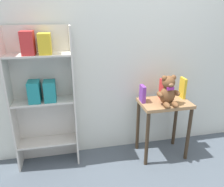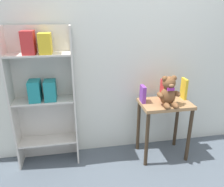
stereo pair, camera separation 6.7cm
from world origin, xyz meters
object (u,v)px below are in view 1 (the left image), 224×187
at_px(bookshelf_side, 43,91).
at_px(book_standing_purple, 143,94).
at_px(teddy_bear, 168,91).
at_px(book_standing_yellow, 183,88).
at_px(book_standing_red, 162,89).
at_px(display_table, 164,113).

xyz_separation_m(bookshelf_side, book_standing_purple, (1.05, -0.10, -0.08)).
relative_size(teddy_bear, book_standing_yellow, 1.37).
height_order(bookshelf_side, book_standing_red, bookshelf_side).
bearing_deg(book_standing_purple, teddy_bear, -26.26).
xyz_separation_m(book_standing_red, book_standing_yellow, (0.24, -0.01, 0.00)).
relative_size(display_table, book_standing_red, 2.96).
bearing_deg(bookshelf_side, display_table, -6.76).
xyz_separation_m(bookshelf_side, display_table, (1.29, -0.15, -0.31)).
distance_m(bookshelf_side, book_standing_red, 1.29).
bearing_deg(book_standing_yellow, teddy_bear, -146.84).
distance_m(book_standing_purple, book_standing_red, 0.25).
relative_size(display_table, book_standing_yellow, 2.90).
bearing_deg(teddy_bear, bookshelf_side, 169.93).
xyz_separation_m(book_standing_purple, book_standing_red, (0.24, 0.03, 0.02)).
bearing_deg(teddy_bear, book_standing_red, 86.54).
height_order(display_table, teddy_bear, teddy_bear).
relative_size(bookshelf_side, display_table, 2.20).
bearing_deg(display_table, teddy_bear, -97.23).
distance_m(display_table, teddy_bear, 0.29).
xyz_separation_m(display_table, book_standing_red, (0.00, 0.08, 0.25)).
bearing_deg(bookshelf_side, book_standing_yellow, -2.91).
bearing_deg(book_standing_yellow, bookshelf_side, 179.76).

